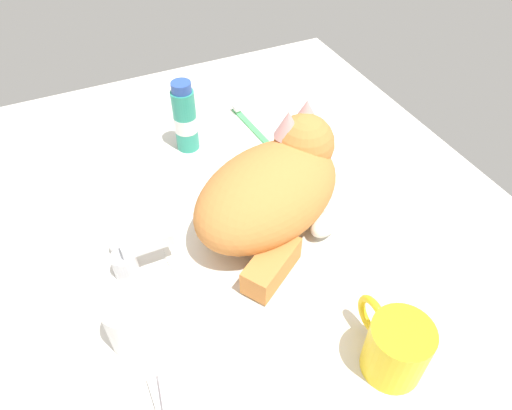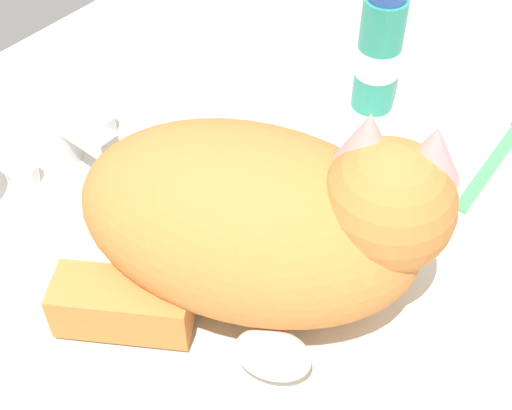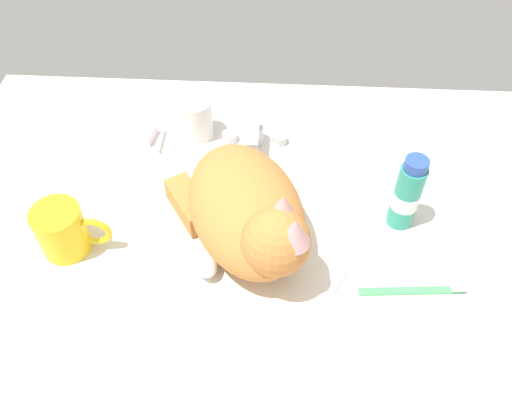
{
  "view_description": "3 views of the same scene",
  "coord_description": "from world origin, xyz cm",
  "px_view_note": "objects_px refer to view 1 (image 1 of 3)",
  "views": [
    {
      "loc": [
        -45.92,
        23.22,
        55.87
      ],
      "look_at": [
        -0.56,
        2.2,
        6.09
      ],
      "focal_mm": 32.88,
      "sensor_mm": 36.0,
      "label": 1
    },
    {
      "loc": [
        -27.56,
        -23.92,
        47.18
      ],
      "look_at": [
        2.83,
        1.53,
        5.16
      ],
      "focal_mm": 51.38,
      "sensor_mm": 36.0,
      "label": 2
    },
    {
      "loc": [
        4.47,
        -51.57,
        67.26
      ],
      "look_at": [
        1.38,
        3.49,
        3.85
      ],
      "focal_mm": 36.8,
      "sensor_mm": 36.0,
      "label": 3
    }
  ],
  "objects_px": {
    "cat": "(275,186)",
    "toothbrush": "(250,124)",
    "rinse_cup": "(131,323)",
    "toothpaste_bottle": "(185,119)",
    "coffee_mug": "(395,347)",
    "soap_bar": "(182,397)",
    "faucet": "(132,260)"
  },
  "relations": [
    {
      "from": "faucet",
      "to": "cat",
      "type": "relative_size",
      "value": 0.4
    },
    {
      "from": "faucet",
      "to": "toothpaste_bottle",
      "type": "relative_size",
      "value": 0.88
    },
    {
      "from": "toothpaste_bottle",
      "to": "cat",
      "type": "bearing_deg",
      "value": -165.73
    },
    {
      "from": "cat",
      "to": "toothbrush",
      "type": "distance_m",
      "value": 0.28
    },
    {
      "from": "faucet",
      "to": "toothbrush",
      "type": "distance_m",
      "value": 0.4
    },
    {
      "from": "faucet",
      "to": "rinse_cup",
      "type": "relative_size",
      "value": 1.57
    },
    {
      "from": "faucet",
      "to": "toothpaste_bottle",
      "type": "bearing_deg",
      "value": -34.32
    },
    {
      "from": "toothpaste_bottle",
      "to": "toothbrush",
      "type": "height_order",
      "value": "toothpaste_bottle"
    },
    {
      "from": "soap_bar",
      "to": "toothpaste_bottle",
      "type": "distance_m",
      "value": 0.5
    },
    {
      "from": "faucet",
      "to": "rinse_cup",
      "type": "distance_m",
      "value": 0.11
    },
    {
      "from": "toothbrush",
      "to": "faucet",
      "type": "bearing_deg",
      "value": 130.53
    },
    {
      "from": "cat",
      "to": "toothbrush",
      "type": "relative_size",
      "value": 1.93
    },
    {
      "from": "rinse_cup",
      "to": "toothbrush",
      "type": "xyz_separation_m",
      "value": [
        0.37,
        -0.33,
        -0.03
      ]
    },
    {
      "from": "faucet",
      "to": "coffee_mug",
      "type": "xyz_separation_m",
      "value": [
        -0.28,
        -0.25,
        0.02
      ]
    },
    {
      "from": "cat",
      "to": "coffee_mug",
      "type": "height_order",
      "value": "cat"
    },
    {
      "from": "coffee_mug",
      "to": "rinse_cup",
      "type": "distance_m",
      "value": 0.33
    },
    {
      "from": "faucet",
      "to": "rinse_cup",
      "type": "xyz_separation_m",
      "value": [
        -0.11,
        0.03,
        0.01
      ]
    },
    {
      "from": "cat",
      "to": "toothbrush",
      "type": "bearing_deg",
      "value": -16.05
    },
    {
      "from": "coffee_mug",
      "to": "toothpaste_bottle",
      "type": "relative_size",
      "value": 0.84
    },
    {
      "from": "coffee_mug",
      "to": "rinse_cup",
      "type": "relative_size",
      "value": 1.5
    },
    {
      "from": "soap_bar",
      "to": "cat",
      "type": "bearing_deg",
      "value": -45.56
    },
    {
      "from": "faucet",
      "to": "soap_bar",
      "type": "distance_m",
      "value": 0.22
    },
    {
      "from": "cat",
      "to": "soap_bar",
      "type": "distance_m",
      "value": 0.33
    },
    {
      "from": "faucet",
      "to": "cat",
      "type": "distance_m",
      "value": 0.24
    },
    {
      "from": "faucet",
      "to": "soap_bar",
      "type": "height_order",
      "value": "faucet"
    },
    {
      "from": "faucet",
      "to": "toothpaste_bottle",
      "type": "xyz_separation_m",
      "value": [
        0.25,
        -0.17,
        0.04
      ]
    },
    {
      "from": "toothpaste_bottle",
      "to": "soap_bar",
      "type": "bearing_deg",
      "value": 160.37
    },
    {
      "from": "coffee_mug",
      "to": "toothpaste_bottle",
      "type": "bearing_deg",
      "value": 8.94
    },
    {
      "from": "cat",
      "to": "soap_bar",
      "type": "bearing_deg",
      "value": 134.44
    },
    {
      "from": "soap_bar",
      "to": "toothpaste_bottle",
      "type": "height_order",
      "value": "toothpaste_bottle"
    },
    {
      "from": "cat",
      "to": "rinse_cup",
      "type": "distance_m",
      "value": 0.29
    },
    {
      "from": "rinse_cup",
      "to": "toothpaste_bottle",
      "type": "height_order",
      "value": "toothpaste_bottle"
    }
  ]
}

